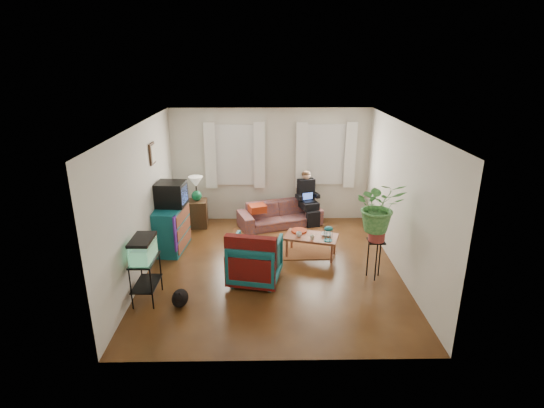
{
  "coord_description": "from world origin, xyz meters",
  "views": [
    {
      "loc": [
        -0.12,
        -6.94,
        3.67
      ],
      "look_at": [
        0.0,
        0.4,
        1.1
      ],
      "focal_mm": 28.0,
      "sensor_mm": 36.0,
      "label": 1
    }
  ],
  "objects_px": {
    "aquarium_stand": "(146,280)",
    "sofa": "(280,211)",
    "dresser": "(171,228)",
    "side_table": "(198,214)",
    "armchair": "(255,258)",
    "plant_stand": "(375,259)",
    "coffee_table": "(311,246)"
  },
  "relations": [
    {
      "from": "coffee_table",
      "to": "armchair",
      "type": "bearing_deg",
      "value": -121.31
    },
    {
      "from": "sofa",
      "to": "side_table",
      "type": "relative_size",
      "value": 3.0
    },
    {
      "from": "dresser",
      "to": "plant_stand",
      "type": "distance_m",
      "value": 3.94
    },
    {
      "from": "side_table",
      "to": "plant_stand",
      "type": "xyz_separation_m",
      "value": [
        3.41,
        -2.41,
        0.04
      ]
    },
    {
      "from": "dresser",
      "to": "coffee_table",
      "type": "xyz_separation_m",
      "value": [
        2.75,
        -0.33,
        -0.24
      ]
    },
    {
      "from": "sofa",
      "to": "dresser",
      "type": "distance_m",
      "value": 2.51
    },
    {
      "from": "sofa",
      "to": "plant_stand",
      "type": "bearing_deg",
      "value": -76.04
    },
    {
      "from": "sofa",
      "to": "armchair",
      "type": "height_order",
      "value": "armchair"
    },
    {
      "from": "side_table",
      "to": "aquarium_stand",
      "type": "bearing_deg",
      "value": -96.53
    },
    {
      "from": "aquarium_stand",
      "to": "armchair",
      "type": "height_order",
      "value": "armchair"
    },
    {
      "from": "sofa",
      "to": "dresser",
      "type": "height_order",
      "value": "dresser"
    },
    {
      "from": "aquarium_stand",
      "to": "coffee_table",
      "type": "xyz_separation_m",
      "value": [
        2.76,
        1.53,
        -0.15
      ]
    },
    {
      "from": "side_table",
      "to": "armchair",
      "type": "relative_size",
      "value": 0.73
    },
    {
      "from": "armchair",
      "to": "plant_stand",
      "type": "bearing_deg",
      "value": -166.39
    },
    {
      "from": "aquarium_stand",
      "to": "plant_stand",
      "type": "distance_m",
      "value": 3.82
    },
    {
      "from": "armchair",
      "to": "aquarium_stand",
      "type": "bearing_deg",
      "value": 30.98
    },
    {
      "from": "side_table",
      "to": "aquarium_stand",
      "type": "height_order",
      "value": "aquarium_stand"
    },
    {
      "from": "side_table",
      "to": "coffee_table",
      "type": "bearing_deg",
      "value": -32.43
    },
    {
      "from": "aquarium_stand",
      "to": "side_table",
      "type": "bearing_deg",
      "value": 84.39
    },
    {
      "from": "aquarium_stand",
      "to": "coffee_table",
      "type": "relative_size",
      "value": 0.71
    },
    {
      "from": "dresser",
      "to": "plant_stand",
      "type": "relative_size",
      "value": 1.41
    },
    {
      "from": "sofa",
      "to": "aquarium_stand",
      "type": "xyz_separation_m",
      "value": [
        -2.21,
        -3.07,
        -0.01
      ]
    },
    {
      "from": "dresser",
      "to": "sofa",
      "type": "bearing_deg",
      "value": 34.45
    },
    {
      "from": "dresser",
      "to": "coffee_table",
      "type": "height_order",
      "value": "dresser"
    },
    {
      "from": "sofa",
      "to": "plant_stand",
      "type": "relative_size",
      "value": 2.63
    },
    {
      "from": "side_table",
      "to": "aquarium_stand",
      "type": "distance_m",
      "value": 3.08
    },
    {
      "from": "aquarium_stand",
      "to": "sofa",
      "type": "bearing_deg",
      "value": 55.21
    },
    {
      "from": "side_table",
      "to": "dresser",
      "type": "distance_m",
      "value": 1.25
    },
    {
      "from": "sofa",
      "to": "dresser",
      "type": "relative_size",
      "value": 1.87
    },
    {
      "from": "dresser",
      "to": "coffee_table",
      "type": "bearing_deg",
      "value": -1.26
    },
    {
      "from": "sofa",
      "to": "armchair",
      "type": "xyz_separation_m",
      "value": [
        -0.51,
        -2.48,
        0.06
      ]
    },
    {
      "from": "armchair",
      "to": "coffee_table",
      "type": "xyz_separation_m",
      "value": [
        1.06,
        0.94,
        -0.22
      ]
    }
  ]
}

